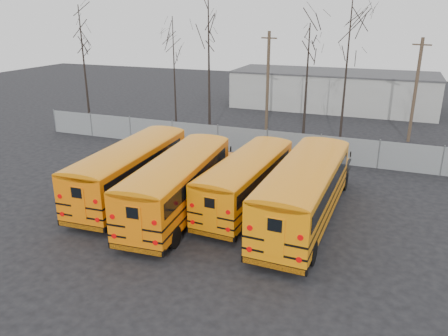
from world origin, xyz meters
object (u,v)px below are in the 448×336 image
at_px(bus_d, 306,187).
at_px(bus_a, 132,166).
at_px(bus_b, 180,179).
at_px(utility_pole_left, 268,81).
at_px(bus_c, 248,176).
at_px(utility_pole_right, 415,90).

bearing_deg(bus_d, bus_a, -177.19).
bearing_deg(bus_b, utility_pole_left, 87.71).
distance_m(bus_c, utility_pole_right, 19.55).
distance_m(bus_b, bus_c, 3.76).
bearing_deg(bus_c, bus_b, -142.60).
xyz_separation_m(utility_pole_left, utility_pole_right, (12.23, 0.82, -0.18)).
height_order(utility_pole_left, utility_pole_right, utility_pole_left).
xyz_separation_m(bus_a, utility_pole_right, (15.27, 18.49, 2.45)).
xyz_separation_m(bus_b, utility_pole_right, (11.73, 19.45, 2.45)).
bearing_deg(bus_d, bus_b, -168.34).
relative_size(bus_b, bus_d, 0.96).
bearing_deg(utility_pole_right, utility_pole_left, -154.52).
bearing_deg(bus_d, utility_pole_right, 75.99).
height_order(bus_b, utility_pole_left, utility_pole_left).
xyz_separation_m(bus_a, bus_d, (10.03, 0.15, 0.09)).
bearing_deg(bus_a, utility_pole_left, 77.68).
distance_m(bus_b, bus_d, 6.58).
distance_m(utility_pole_left, utility_pole_right, 12.26).
height_order(bus_c, utility_pole_right, utility_pole_right).
bearing_deg(bus_a, bus_d, -1.67).
bearing_deg(utility_pole_right, bus_c, -94.74).
height_order(bus_a, utility_pole_right, utility_pole_right).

